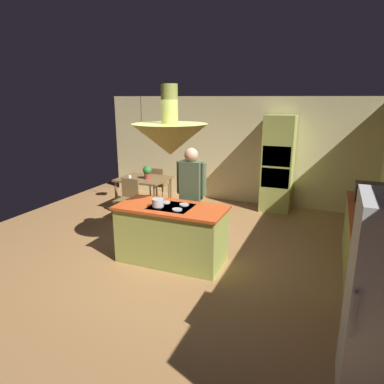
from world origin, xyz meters
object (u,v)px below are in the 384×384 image
canister_flour (378,221)px  canister_sugar (377,218)px  person_at_island (191,191)px  potted_plant_on_table (147,171)px  chair_facing_island (128,196)px  microwave_on_counter (371,192)px  kitchen_island (172,234)px  cup_on_table (130,177)px  chair_by_back_wall (158,182)px  dining_table (144,182)px  oven_tower (278,164)px  cooking_pot_on_cooktop (158,203)px

canister_flour → canister_sugar: 0.18m
person_at_island → canister_sugar: 2.80m
potted_plant_on_table → canister_sugar: (4.41, -1.67, 0.06)m
chair_facing_island → microwave_on_counter: (4.54, 0.09, 0.55)m
kitchen_island → canister_flour: size_ratio=8.95×
cup_on_table → kitchen_island: bearing=-44.2°
potted_plant_on_table → canister_sugar: bearing=-20.7°
chair_by_back_wall → person_at_island: bearing=129.9°
dining_table → canister_sugar: bearing=-20.7°
oven_tower → canister_flour: 3.50m
chair_facing_island → chair_by_back_wall: 1.35m
person_at_island → cooking_pot_on_cooktop: bearing=-105.2°
dining_table → microwave_on_counter: size_ratio=2.39×
kitchen_island → potted_plant_on_table: 2.63m
oven_tower → chair_by_back_wall: bearing=-170.5°
kitchen_island → oven_tower: oven_tower is taller
chair_by_back_wall → chair_facing_island: bearing=90.0°
cup_on_table → cooking_pot_on_cooktop: cooking_pot_on_cooktop is taller
kitchen_island → microwave_on_counter: (2.84, 1.51, 0.59)m
dining_table → potted_plant_on_table: size_ratio=3.66×
kitchen_island → dining_table: size_ratio=1.55×
cup_on_table → oven_tower: bearing=24.4°
dining_table → cup_on_table: bearing=-135.0°
chair_by_back_wall → cup_on_table: chair_by_back_wall is taller
chair_by_back_wall → canister_flour: 5.24m
canister_sugar → chair_by_back_wall: bearing=152.2°
kitchen_island → canister_sugar: bearing=7.7°
kitchen_island → chair_facing_island: size_ratio=1.95×
oven_tower → canister_sugar: bearing=-58.7°
canister_sugar → potted_plant_on_table: bearing=159.3°
canister_flour → person_at_island: bearing=170.5°
canister_flour → canister_sugar: canister_flour is taller
potted_plant_on_table → cup_on_table: (-0.35, -0.18, -0.12)m
person_at_island → oven_tower: bearing=67.9°
canister_sugar → oven_tower: bearing=121.3°
microwave_on_counter → canister_sugar: bearing=-90.0°
canister_flour → microwave_on_counter: size_ratio=0.41×
dining_table → chair_by_back_wall: (0.00, 0.68, -0.16)m
person_at_island → cooking_pot_on_cooktop: size_ratio=9.60×
microwave_on_counter → cooking_pot_on_cooktop: bearing=-151.3°
oven_tower → cup_on_table: bearing=-155.6°
kitchen_island → cup_on_table: bearing=135.8°
cup_on_table → canister_flour: size_ratio=0.47×
cooking_pot_on_cooktop → oven_tower: bearing=69.5°
dining_table → microwave_on_counter: microwave_on_counter is taller
dining_table → cooking_pot_on_cooktop: 2.73m
potted_plant_on_table → cup_on_table: size_ratio=3.33×
oven_tower → chair_by_back_wall: size_ratio=2.48×
chair_facing_island → canister_flour: bearing=-15.0°
oven_tower → person_at_island: bearing=-112.1°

